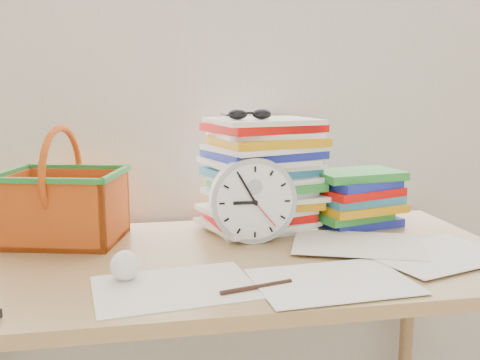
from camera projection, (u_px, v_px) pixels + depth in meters
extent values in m
cube|color=silver|center=(205.00, 19.00, 1.58)|extent=(4.00, 0.04, 2.70)
cube|color=beige|center=(206.00, 36.00, 1.57)|extent=(2.40, 0.01, 2.50)
cube|color=olive|center=(227.00, 261.00, 1.30)|extent=(1.40, 0.70, 0.03)
cylinder|color=olive|center=(407.00, 329.00, 1.77)|extent=(0.04, 0.04, 0.72)
cylinder|color=#A8ABAD|center=(253.00, 200.00, 1.39)|extent=(0.22, 0.04, 0.22)
sphere|color=white|center=(125.00, 265.00, 1.12)|extent=(0.06, 0.06, 0.06)
cylinder|color=black|center=(257.00, 287.00, 1.08)|extent=(0.16, 0.05, 0.01)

